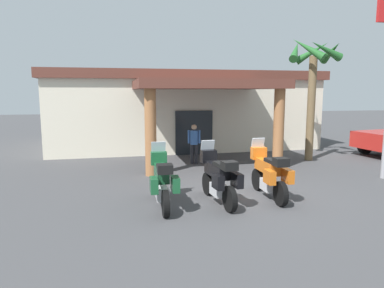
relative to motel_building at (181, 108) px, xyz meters
name	(u,v)px	position (x,y,z in m)	size (l,w,h in m)	color
ground_plane	(239,193)	(0.07, -10.02, -2.05)	(80.00, 80.00, 0.00)	#424244
motel_building	(181,108)	(0.00, 0.00, 0.00)	(14.18, 11.67, 4.02)	silver
motorcycle_green	(162,181)	(-2.32, -10.82, -1.35)	(0.70, 2.21, 1.61)	black
motorcycle_black	(219,178)	(-0.79, -10.79, -1.35)	(0.76, 2.21, 1.61)	black
motorcycle_orange	(269,174)	(0.73, -10.61, -1.35)	(0.70, 2.21, 1.61)	black
pedestrian	(194,141)	(-0.37, -5.55, -1.10)	(0.51, 0.32, 1.64)	black
palm_tree_near_portico	(313,71)	(4.73, -5.82, 1.80)	(2.23, 2.31, 5.28)	brown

